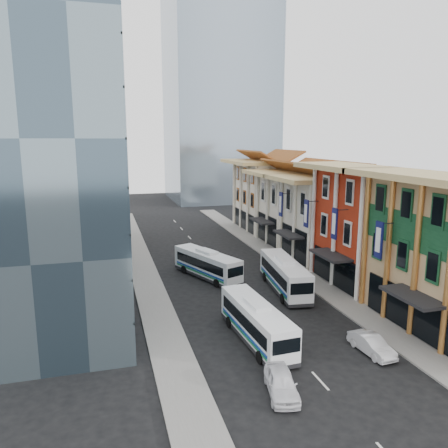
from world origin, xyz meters
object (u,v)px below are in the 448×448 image
object	(u,v)px
sedan_left	(281,383)
sedan_right	(372,345)
bus_left_near	(256,321)
bus_right	(284,274)
office_tower	(46,138)
bus_left_far	(207,264)

from	to	relation	value
sedan_left	sedan_right	bearing A→B (deg)	31.63
bus_left_near	bus_right	distance (m)	11.72
sedan_left	bus_left_near	bearing A→B (deg)	94.23
bus_left_near	bus_right	xyz separation A→B (m)	(6.50, 9.75, 0.11)
office_tower	sedan_right	world-z (taller)	office_tower
bus_left_near	sedan_left	world-z (taller)	bus_left_near
sedan_left	office_tower	bearing A→B (deg)	138.91
bus_left_near	bus_left_far	size ratio (longest dim) A/B	1.00
bus_right	sedan_right	size ratio (longest dim) A/B	2.64
office_tower	bus_left_far	world-z (taller)	office_tower
bus_left_near	sedan_right	bearing A→B (deg)	-32.82
bus_left_far	bus_right	bearing A→B (deg)	-65.28
sedan_right	bus_left_far	bearing A→B (deg)	105.38
bus_left_far	bus_left_near	bearing A→B (deg)	-112.41
office_tower	sedan_left	xyz separation A→B (m)	(14.06, -18.65, -14.29)
office_tower	sedan_right	bearing A→B (deg)	-35.31
bus_left_near	sedan_left	size ratio (longest dim) A/B	2.33
bus_left_far	sedan_left	world-z (taller)	bus_left_far
bus_left_near	bus_right	world-z (taller)	bus_right
bus_left_near	sedan_left	distance (m)	7.09
office_tower	bus_left_near	distance (m)	23.27
bus_left_far	sedan_right	bearing A→B (deg)	-92.45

